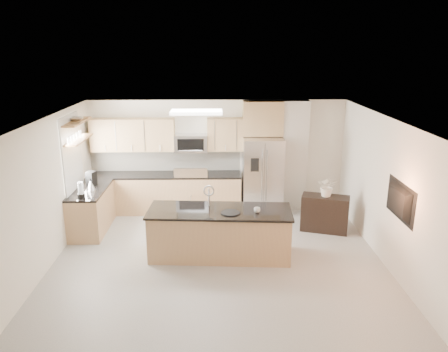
{
  "coord_description": "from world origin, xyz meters",
  "views": [
    {
      "loc": [
        -0.05,
        -6.87,
        3.78
      ],
      "look_at": [
        0.13,
        1.3,
        1.35
      ],
      "focal_mm": 35.0,
      "sensor_mm": 36.0,
      "label": 1
    }
  ],
  "objects_px": {
    "cup": "(257,210)",
    "refrigerator": "(262,175)",
    "coffee_maker": "(91,179)",
    "island": "(220,233)",
    "microwave": "(191,143)",
    "blender": "(81,191)",
    "credenza": "(325,213)",
    "kettle": "(91,185)",
    "flower_vase": "(328,181)",
    "television": "(395,201)",
    "bowl": "(76,118)",
    "platter": "(231,213)",
    "range": "(192,192)"
  },
  "relations": [
    {
      "from": "range",
      "to": "bowl",
      "type": "bearing_deg",
      "value": -157.48
    },
    {
      "from": "range",
      "to": "blender",
      "type": "relative_size",
      "value": 3.46
    },
    {
      "from": "credenza",
      "to": "blender",
      "type": "distance_m",
      "value": 5.01
    },
    {
      "from": "bowl",
      "to": "microwave",
      "type": "bearing_deg",
      "value": 25.16
    },
    {
      "from": "microwave",
      "to": "coffee_maker",
      "type": "bearing_deg",
      "value": -155.82
    },
    {
      "from": "bowl",
      "to": "platter",
      "type": "bearing_deg",
      "value": -26.8
    },
    {
      "from": "microwave",
      "to": "refrigerator",
      "type": "xyz_separation_m",
      "value": [
        1.66,
        -0.17,
        -0.74
      ]
    },
    {
      "from": "platter",
      "to": "bowl",
      "type": "distance_m",
      "value": 3.75
    },
    {
      "from": "range",
      "to": "cup",
      "type": "relative_size",
      "value": 9.54
    },
    {
      "from": "island",
      "to": "cup",
      "type": "relative_size",
      "value": 22.48
    },
    {
      "from": "microwave",
      "to": "coffee_maker",
      "type": "relative_size",
      "value": 2.5
    },
    {
      "from": "refrigerator",
      "to": "island",
      "type": "distance_m",
      "value": 2.53
    },
    {
      "from": "cup",
      "to": "credenza",
      "type": "bearing_deg",
      "value": 38.38
    },
    {
      "from": "microwave",
      "to": "range",
      "type": "bearing_deg",
      "value": -90.0
    },
    {
      "from": "microwave",
      "to": "blender",
      "type": "xyz_separation_m",
      "value": [
        -2.07,
        -1.77,
        -0.57
      ]
    },
    {
      "from": "cup",
      "to": "platter",
      "type": "bearing_deg",
      "value": -177.0
    },
    {
      "from": "cup",
      "to": "refrigerator",
      "type": "bearing_deg",
      "value": 81.65
    },
    {
      "from": "island",
      "to": "credenza",
      "type": "height_order",
      "value": "island"
    },
    {
      "from": "credenza",
      "to": "kettle",
      "type": "distance_m",
      "value": 4.94
    },
    {
      "from": "microwave",
      "to": "island",
      "type": "bearing_deg",
      "value": -75.49
    },
    {
      "from": "range",
      "to": "microwave",
      "type": "bearing_deg",
      "value": 90.0
    },
    {
      "from": "island",
      "to": "flower_vase",
      "type": "distance_m",
      "value": 2.59
    },
    {
      "from": "kettle",
      "to": "bowl",
      "type": "relative_size",
      "value": 0.67
    },
    {
      "from": "microwave",
      "to": "island",
      "type": "distance_m",
      "value": 2.79
    },
    {
      "from": "flower_vase",
      "to": "television",
      "type": "height_order",
      "value": "television"
    },
    {
      "from": "blender",
      "to": "kettle",
      "type": "relative_size",
      "value": 1.36
    },
    {
      "from": "coffee_maker",
      "to": "range",
      "type": "bearing_deg",
      "value": 21.29
    },
    {
      "from": "blender",
      "to": "kettle",
      "type": "height_order",
      "value": "blender"
    },
    {
      "from": "platter",
      "to": "blender",
      "type": "xyz_separation_m",
      "value": [
        -2.9,
        0.84,
        0.14
      ]
    },
    {
      "from": "cup",
      "to": "coffee_maker",
      "type": "xyz_separation_m",
      "value": [
        -3.4,
        1.65,
        0.11
      ]
    },
    {
      "from": "coffee_maker",
      "to": "flower_vase",
      "type": "xyz_separation_m",
      "value": [
        4.98,
        -0.41,
        0.04
      ]
    },
    {
      "from": "refrigerator",
      "to": "kettle",
      "type": "xyz_separation_m",
      "value": [
        -3.68,
        -1.09,
        0.14
      ]
    },
    {
      "from": "coffee_maker",
      "to": "flower_vase",
      "type": "distance_m",
      "value": 5.0
    },
    {
      "from": "island",
      "to": "cup",
      "type": "xyz_separation_m",
      "value": [
        0.67,
        -0.14,
        0.5
      ]
    },
    {
      "from": "kettle",
      "to": "microwave",
      "type": "bearing_deg",
      "value": 31.94
    },
    {
      "from": "bowl",
      "to": "kettle",
      "type": "bearing_deg",
      "value": -42.39
    },
    {
      "from": "platter",
      "to": "coffee_maker",
      "type": "bearing_deg",
      "value": 150.24
    },
    {
      "from": "bowl",
      "to": "television",
      "type": "relative_size",
      "value": 0.33
    },
    {
      "from": "credenza",
      "to": "blender",
      "type": "xyz_separation_m",
      "value": [
        -4.94,
        -0.42,
        0.67
      ]
    },
    {
      "from": "cup",
      "to": "flower_vase",
      "type": "relative_size",
      "value": 0.18
    },
    {
      "from": "credenza",
      "to": "cup",
      "type": "bearing_deg",
      "value": -123.99
    },
    {
      "from": "kettle",
      "to": "bowl",
      "type": "distance_m",
      "value": 1.39
    },
    {
      "from": "credenza",
      "to": "kettle",
      "type": "height_order",
      "value": "kettle"
    },
    {
      "from": "blender",
      "to": "microwave",
      "type": "bearing_deg",
      "value": 40.47
    },
    {
      "from": "kettle",
      "to": "refrigerator",
      "type": "bearing_deg",
      "value": 16.51
    },
    {
      "from": "range",
      "to": "television",
      "type": "relative_size",
      "value": 1.06
    },
    {
      "from": "refrigerator",
      "to": "island",
      "type": "bearing_deg",
      "value": -114.27
    },
    {
      "from": "coffee_maker",
      "to": "island",
      "type": "bearing_deg",
      "value": -28.91
    },
    {
      "from": "microwave",
      "to": "blender",
      "type": "height_order",
      "value": "microwave"
    },
    {
      "from": "island",
      "to": "kettle",
      "type": "height_order",
      "value": "island"
    }
  ]
}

